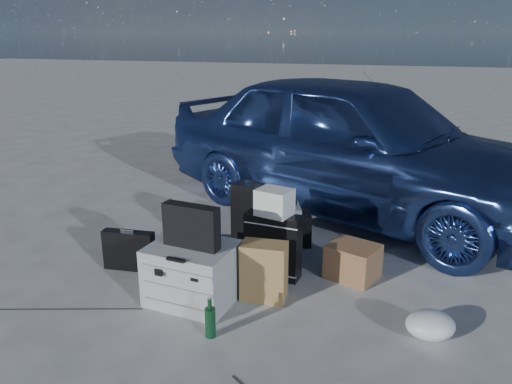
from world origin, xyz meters
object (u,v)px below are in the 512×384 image
at_px(duffel_bag, 277,229).
at_px(cardboard_box, 353,261).
at_px(suitcase_right, 273,246).
at_px(green_bottle, 210,317).
at_px(pelican_case, 193,273).
at_px(car, 354,143).
at_px(briefcase, 129,250).
at_px(suitcase_left, 261,224).

bearing_deg(duffel_bag, cardboard_box, -51.92).
height_order(suitcase_right, duffel_bag, suitcase_right).
relative_size(cardboard_box, green_bottle, 1.33).
bearing_deg(pelican_case, car, 75.92).
distance_m(pelican_case, duffel_bag, 1.27).
distance_m(briefcase, suitcase_left, 1.16).
distance_m(car, cardboard_box, 1.83).
height_order(suitcase_left, suitcase_right, suitcase_left).
height_order(car, pelican_case, car).
xyz_separation_m(car, briefcase, (-1.62, -2.12, -0.61)).
bearing_deg(green_bottle, briefcase, 145.43).
distance_m(pelican_case, suitcase_right, 0.74).
height_order(car, briefcase, car).
distance_m(duffel_bag, green_bottle, 1.64).
bearing_deg(duffel_bag, green_bottle, -111.13).
bearing_deg(car, pelican_case, -176.15).
distance_m(suitcase_left, cardboard_box, 0.86).
height_order(pelican_case, suitcase_left, suitcase_left).
distance_m(briefcase, duffel_bag, 1.41).
relative_size(car, briefcase, 10.21).
distance_m(pelican_case, suitcase_left, 0.89).
xyz_separation_m(pelican_case, suitcase_right, (0.47, 0.57, 0.05)).
xyz_separation_m(briefcase, suitcase_right, (1.22, 0.25, 0.10)).
bearing_deg(green_bottle, suitcase_left, 91.16).
xyz_separation_m(car, duffel_bag, (-0.55, -1.21, -0.63)).
xyz_separation_m(car, suitcase_right, (-0.41, -1.87, -0.51)).
relative_size(suitcase_right, duffel_bag, 0.88).
distance_m(duffel_bag, cardboard_box, 0.92).
bearing_deg(car, suitcase_right, -168.60).
distance_m(briefcase, cardboard_box, 1.91).
relative_size(car, cardboard_box, 11.93).
xyz_separation_m(pelican_case, green_bottle, (0.31, -0.41, -0.08)).
bearing_deg(pelican_case, suitcase_right, 55.94).
distance_m(suitcase_right, cardboard_box, 0.68).
xyz_separation_m(briefcase, duffel_bag, (1.07, 0.91, -0.02)).
relative_size(suitcase_left, green_bottle, 2.40).
height_order(suitcase_left, duffel_bag, suitcase_left).
bearing_deg(suitcase_left, green_bottle, -69.96).
height_order(briefcase, suitcase_right, suitcase_right).
relative_size(suitcase_left, duffel_bag, 1.10).
bearing_deg(suitcase_left, suitcase_right, -35.93).
relative_size(pelican_case, suitcase_right, 1.12).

